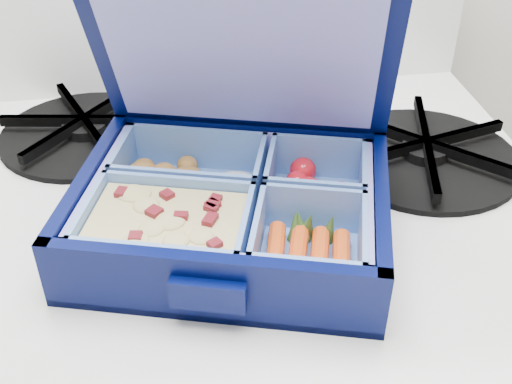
{
  "coord_description": "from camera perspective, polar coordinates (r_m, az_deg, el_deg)",
  "views": [
    {
      "loc": [
        0.16,
        1.2,
        1.3
      ],
      "look_at": [
        0.23,
        1.64,
        0.98
      ],
      "focal_mm": 45.0,
      "sensor_mm": 36.0,
      "label": 1
    }
  ],
  "objects": [
    {
      "name": "burner_grate",
      "position": [
        0.67,
        14.82,
        3.77
      ],
      "size": [
        0.24,
        0.24,
        0.03
      ],
      "primitive_type": "cylinder",
      "rotation": [
        0.0,
        0.0,
        0.27
      ],
      "color": "black",
      "rests_on": "stove"
    },
    {
      "name": "burner_grate_rear",
      "position": [
        0.72,
        -14.94,
        5.55
      ],
      "size": [
        0.21,
        0.21,
        0.02
      ],
      "primitive_type": "cylinder",
      "rotation": [
        0.0,
        0.0,
        -0.15
      ],
      "color": "black",
      "rests_on": "stove"
    },
    {
      "name": "bento_box",
      "position": [
        0.54,
        -2.16,
        -1.6
      ],
      "size": [
        0.3,
        0.26,
        0.06
      ],
      "primitive_type": null,
      "rotation": [
        0.0,
        0.0,
        -0.28
      ],
      "color": "#000635",
      "rests_on": "stove"
    },
    {
      "name": "fork",
      "position": [
        0.69,
        6.57,
        4.66
      ],
      "size": [
        0.13,
        0.16,
        0.01
      ],
      "primitive_type": null,
      "rotation": [
        0.0,
        0.0,
        -0.64
      ],
      "color": "silver",
      "rests_on": "stove"
    }
  ]
}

